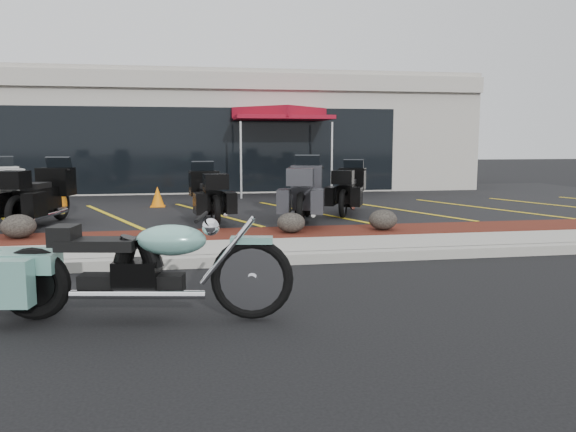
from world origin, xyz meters
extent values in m
plane|color=black|center=(0.00, 0.00, 0.00)|extent=(90.00, 90.00, 0.00)
cube|color=gray|center=(0.00, 0.90, 0.07)|extent=(24.00, 0.25, 0.15)
cube|color=gray|center=(0.00, 1.60, 0.07)|extent=(24.00, 1.20, 0.15)
cube|color=black|center=(0.00, 2.80, 0.08)|extent=(24.00, 1.20, 0.16)
cube|color=black|center=(0.00, 8.20, 0.07)|extent=(26.00, 9.60, 0.15)
cube|color=#ACA69B|center=(0.00, 14.50, 2.00)|extent=(18.00, 8.00, 4.00)
cube|color=black|center=(0.00, 10.52, 1.50)|extent=(12.00, 0.06, 2.60)
cube|color=#ACA69B|center=(0.00, 10.49, 3.60)|extent=(18.00, 0.30, 0.50)
ellipsoid|color=black|center=(-3.33, 2.88, 0.36)|extent=(0.57, 0.47, 0.40)
ellipsoid|color=black|center=(1.26, 2.67, 0.34)|extent=(0.51, 0.42, 0.36)
ellipsoid|color=black|center=(2.97, 2.71, 0.35)|extent=(0.53, 0.44, 0.37)
cone|color=orange|center=(-1.31, 7.26, 0.40)|extent=(0.42, 0.42, 0.51)
cylinder|color=silver|center=(1.13, 8.77, 1.24)|extent=(0.06, 0.06, 2.18)
cylinder|color=silver|center=(3.75, 9.15, 1.24)|extent=(0.06, 0.06, 2.18)
cylinder|color=silver|center=(0.75, 11.39, 1.24)|extent=(0.06, 0.06, 2.18)
cylinder|color=silver|center=(3.37, 11.77, 1.24)|extent=(0.06, 0.06, 2.18)
cube|color=maroon|center=(2.25, 10.27, 2.47)|extent=(3.22, 3.22, 0.11)
cube|color=maroon|center=(2.25, 10.27, 2.63)|extent=(2.91, 2.91, 0.33)
camera|label=1|loc=(-0.46, -7.01, 1.77)|focal=35.00mm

